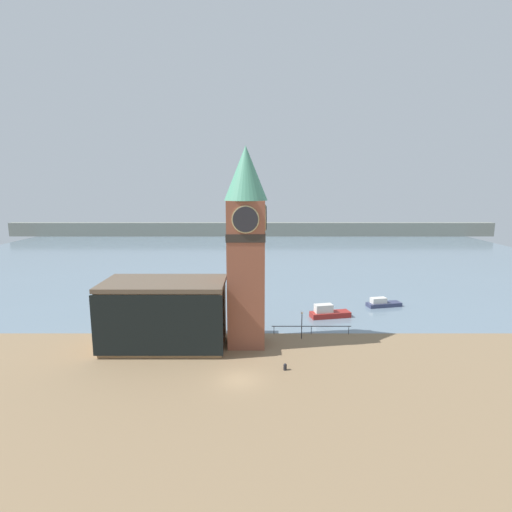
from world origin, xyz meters
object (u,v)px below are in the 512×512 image
Objects in this scene: clock_tower at (247,242)px; boat_far at (384,303)px; pier_building at (166,314)px; boat_near at (329,313)px; mooring_bollard_near at (286,367)px; lamp_post at (303,320)px.

boat_far is at bearing 35.51° from clock_tower.
pier_building is 23.59m from boat_near.
pier_building is 15.33m from mooring_bollard_near.
boat_far is (20.85, 14.88, -11.68)m from clock_tower.
boat_near is 1.71× the size of lamp_post.
boat_near reaches higher than mooring_bollard_near.
boat_near is 8.35× the size of mooring_bollard_near.
lamp_post is at bearing 12.74° from clock_tower.
clock_tower is 1.63× the size of pier_building.
clock_tower reaches higher than boat_far.
clock_tower is 3.86× the size of boat_near.
mooring_bollard_near is (-16.74, -21.83, -0.14)m from boat_far.
lamp_post is (-4.72, -8.17, 1.78)m from boat_near.
clock_tower is at bearing 120.58° from mooring_bollard_near.
lamp_post reaches higher than boat_far.
mooring_bollard_near is at bearing -125.30° from boat_near.
clock_tower is 18.91m from boat_near.
boat_near is at bearing 40.24° from clock_tower.
lamp_post is at bearing 7.95° from pier_building.
mooring_bollard_near is at bearing -139.88° from boat_far.
mooring_bollard_near is (13.55, -6.21, -3.55)m from pier_building.
clock_tower reaches higher than lamp_post.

